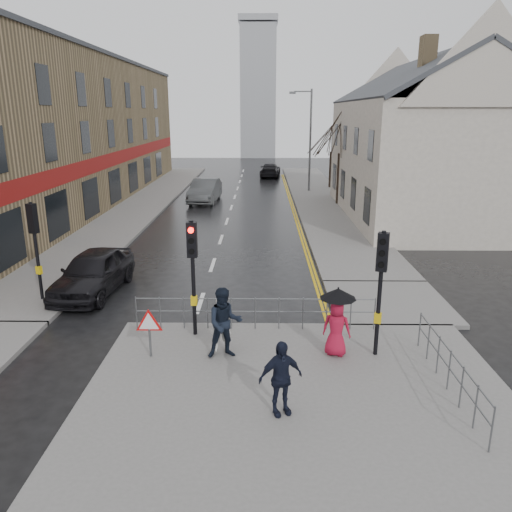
{
  "coord_description": "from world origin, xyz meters",
  "views": [
    {
      "loc": [
        2.15,
        -13.17,
        6.4
      ],
      "look_at": [
        1.93,
        4.23,
        1.36
      ],
      "focal_mm": 35.0,
      "sensor_mm": 36.0,
      "label": 1
    }
  ],
  "objects_px": {
    "pedestrian_d": "(280,378)",
    "car_mid": "(205,191)",
    "pedestrian_a": "(221,324)",
    "car_parked": "(93,272)",
    "pedestrian_b": "(225,323)",
    "pedestrian_with_umbrella": "(337,317)"
  },
  "relations": [
    {
      "from": "car_parked",
      "to": "car_mid",
      "type": "height_order",
      "value": "car_mid"
    },
    {
      "from": "pedestrian_d",
      "to": "car_mid",
      "type": "xyz_separation_m",
      "value": [
        -4.61,
        26.96,
        -0.14
      ]
    },
    {
      "from": "pedestrian_b",
      "to": "pedestrian_d",
      "type": "bearing_deg",
      "value": -73.38
    },
    {
      "from": "car_parked",
      "to": "pedestrian_with_umbrella",
      "type": "bearing_deg",
      "value": -26.78
    },
    {
      "from": "pedestrian_d",
      "to": "car_parked",
      "type": "xyz_separation_m",
      "value": [
        -6.55,
        7.75,
        -0.19
      ]
    },
    {
      "from": "pedestrian_b",
      "to": "pedestrian_a",
      "type": "bearing_deg",
      "value": 97.7
    },
    {
      "from": "pedestrian_a",
      "to": "pedestrian_d",
      "type": "distance_m",
      "value": 3.28
    },
    {
      "from": "pedestrian_a",
      "to": "car_parked",
      "type": "height_order",
      "value": "pedestrian_a"
    },
    {
      "from": "car_parked",
      "to": "car_mid",
      "type": "relative_size",
      "value": 0.91
    },
    {
      "from": "pedestrian_with_umbrella",
      "to": "car_parked",
      "type": "bearing_deg",
      "value": 148.23
    },
    {
      "from": "pedestrian_a",
      "to": "pedestrian_with_umbrella",
      "type": "xyz_separation_m",
      "value": [
        3.06,
        -0.2,
        0.31
      ]
    },
    {
      "from": "pedestrian_a",
      "to": "pedestrian_d",
      "type": "xyz_separation_m",
      "value": [
        1.49,
        -2.92,
        0.07
      ]
    },
    {
      "from": "pedestrian_d",
      "to": "car_mid",
      "type": "bearing_deg",
      "value": 78.2
    },
    {
      "from": "pedestrian_a",
      "to": "car_mid",
      "type": "height_order",
      "value": "same"
    },
    {
      "from": "pedestrian_with_umbrella",
      "to": "pedestrian_d",
      "type": "relative_size",
      "value": 1.12
    },
    {
      "from": "pedestrian_with_umbrella",
      "to": "car_mid",
      "type": "xyz_separation_m",
      "value": [
        -6.19,
        24.24,
        -0.38
      ]
    },
    {
      "from": "pedestrian_a",
      "to": "pedestrian_b",
      "type": "distance_m",
      "value": 0.41
    },
    {
      "from": "pedestrian_d",
      "to": "pedestrian_b",
      "type": "bearing_deg",
      "value": 96.44
    },
    {
      "from": "pedestrian_a",
      "to": "pedestrian_b",
      "type": "relative_size",
      "value": 0.8
    },
    {
      "from": "pedestrian_d",
      "to": "car_parked",
      "type": "height_order",
      "value": "pedestrian_d"
    },
    {
      "from": "pedestrian_d",
      "to": "car_parked",
      "type": "bearing_deg",
      "value": 108.69
    },
    {
      "from": "pedestrian_b",
      "to": "pedestrian_d",
      "type": "distance_m",
      "value": 2.92
    }
  ]
}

